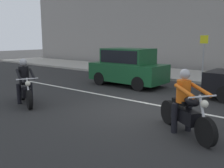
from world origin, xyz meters
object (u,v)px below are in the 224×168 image
Objects in this scene: motorcycle_with_rider_orange_stripe at (185,108)px; parked_hatchback_forest_green at (128,67)px; street_sign_post at (203,51)px; motorcycle_with_rider_black_leather at (25,86)px.

parked_hatchback_forest_green is at bearing 138.23° from motorcycle_with_rider_orange_stripe.
street_sign_post is (2.12, 4.17, 0.63)m from parked_hatchback_forest_green.
motorcycle_with_rider_orange_stripe is 8.91m from street_sign_post.
parked_hatchback_forest_green is at bearing 82.28° from motorcycle_with_rider_black_leather.
motorcycle_with_rider_orange_stripe is 0.52× the size of parked_hatchback_forest_green.
motorcycle_with_rider_black_leather is 1.05× the size of motorcycle_with_rider_orange_stripe.
motorcycle_with_rider_orange_stripe is at bearing -72.41° from street_sign_post.
street_sign_post reaches higher than motorcycle_with_rider_orange_stripe.
parked_hatchback_forest_green reaches higher than motorcycle_with_rider_black_leather.
motorcycle_with_rider_black_leather is 5.56m from motorcycle_with_rider_orange_stripe.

